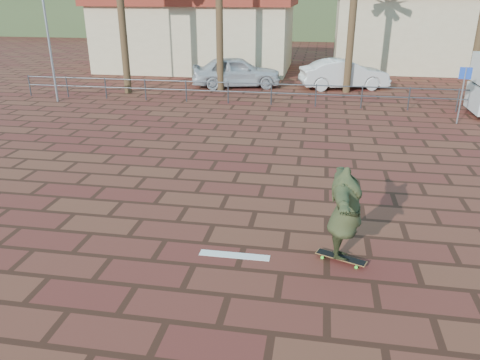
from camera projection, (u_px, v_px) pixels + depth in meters
name	position (u px, v px, depth m)	size (l,w,h in m)	color
ground	(213.00, 225.00, 10.44)	(120.00, 120.00, 0.00)	brown
paint_stripe	(234.00, 255.00, 9.23)	(1.40, 0.22, 0.01)	white
guardrail	(271.00, 90.00, 21.14)	(24.06, 0.06, 1.00)	#47494F
building_west	(197.00, 33.00, 30.61)	(12.60, 7.60, 4.50)	beige
building_east	(415.00, 29.00, 30.15)	(10.60, 6.60, 5.00)	beige
hill_front	(306.00, 8.00, 54.97)	(70.00, 18.00, 6.00)	#384C28
longboard	(341.00, 258.00, 9.00)	(0.99, 0.55, 0.10)	olive
skateboarder	(345.00, 214.00, 8.65)	(2.27, 0.62, 1.85)	#34381E
car_silver	(236.00, 72.00, 25.11)	(1.91, 4.75, 1.62)	#B2B5B9
car_white	(344.00, 74.00, 24.70)	(1.60, 4.59, 1.51)	silver
street_sign	(463.00, 85.00, 17.82)	(0.44, 0.12, 2.18)	gray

